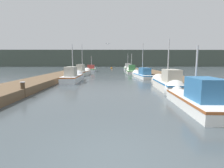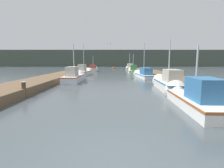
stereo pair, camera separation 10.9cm
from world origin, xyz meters
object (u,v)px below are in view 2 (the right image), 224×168
Objects in this scene: fishing_boat_4 at (84,72)px; channel_buoy at (113,68)px; fishing_boat_1 at (167,83)px; fishing_boat_2 at (74,77)px; fishing_boat_7 at (129,68)px; mooring_piling_1 at (133,68)px; seagull_lead at (108,44)px; fishing_boat_3 at (143,74)px; mooring_piling_2 at (23,89)px; fishing_boat_0 at (193,97)px; fishing_boat_5 at (132,71)px; fishing_boat_6 at (93,69)px.

channel_buoy is at bearing 83.74° from fishing_boat_4.
fishing_boat_1 is 0.99× the size of fishing_boat_2.
fishing_boat_7 is (8.33, 14.51, -0.00)m from fishing_boat_4.
mooring_piling_1 is 1.95× the size of seagull_lead.
fishing_boat_1 is 10.09× the size of seagull_lead.
fishing_boat_4 is at bearing 149.31° from fishing_boat_3.
mooring_piling_2 is (-10.37, -32.21, -0.06)m from mooring_piling_1.
fishing_boat_3 is at bearing 91.99° from fishing_boat_0.
fishing_boat_3 is (8.02, 4.27, -0.08)m from fishing_boat_2.
fishing_boat_3 is at bearing -93.12° from mooring_piling_1.
fishing_boat_3 reaches higher than fishing_boat_5.
seagull_lead reaches higher than fishing_boat_7.
fishing_boat_0 is 10.02× the size of seagull_lead.
fishing_boat_2 reaches higher than mooring_piling_2.
fishing_boat_1 reaches higher than fishing_boat_0.
fishing_boat_3 is (0.17, 14.43, -0.02)m from fishing_boat_0.
fishing_boat_5 is at bearing -78.30° from channel_buoy.
fishing_boat_4 reaches higher than fishing_boat_5.
fishing_boat_2 is 8.31m from fishing_boat_4.
channel_buoy is at bearing 89.92° from seagull_lead.
mooring_piling_1 is (9.10, 24.07, 0.04)m from fishing_boat_2.
fishing_boat_5 is 1.13× the size of fishing_boat_7.
fishing_boat_5 is at bearing 86.69° from fishing_boat_3.
seagull_lead is (-5.50, -20.96, 3.67)m from mooring_piling_1.
mooring_piling_1 is 1.14× the size of mooring_piling_2.
channel_buoy is (-3.86, 35.43, -0.34)m from fishing_boat_1.
mooring_piling_2 is at bearing 170.23° from fishing_boat_0.
fishing_boat_6 is (-7.80, 28.40, -0.01)m from fishing_boat_0.
fishing_boat_2 is 5.25× the size of mooring_piling_1.
mooring_piling_2 is at bearing -93.37° from fishing_boat_6.
seagull_lead is at bearing 110.43° from fishing_boat_0.
fishing_boat_6 is 9.23m from fishing_boat_7.
seagull_lead is at bearing 121.62° from fishing_boat_1.
seagull_lead is (-4.25, 13.27, 3.77)m from fishing_boat_0.
fishing_boat_1 is 1.17× the size of fishing_boat_7.
fishing_boat_3 is at bearing -87.76° from fishing_boat_7.
channel_buoy is (-3.43, 16.57, -0.23)m from fishing_boat_5.
fishing_boat_5 is (7.79, 13.66, -0.12)m from fishing_boat_2.
fishing_boat_6 is 12.74m from channel_buoy.
channel_buoy is (-4.74, 6.16, -0.39)m from mooring_piling_1.
fishing_boat_4 is at bearing 128.17° from seagull_lead.
mooring_piling_2 is at bearing -98.34° from channel_buoy.
fishing_boat_3 is 11.63× the size of seagull_lead.
fishing_boat_3 is 6.77× the size of mooring_piling_2.
fishing_boat_7 is 8.30m from channel_buoy.
fishing_boat_6 is (-8.16, 23.44, -0.07)m from fishing_boat_1.
fishing_boat_4 is 16.48m from mooring_piling_2.
fishing_boat_0 is 5.26× the size of channel_buoy.
fishing_boat_4 is 10.99× the size of seagull_lead.
mooring_piling_1 reaches higher than channel_buoy.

